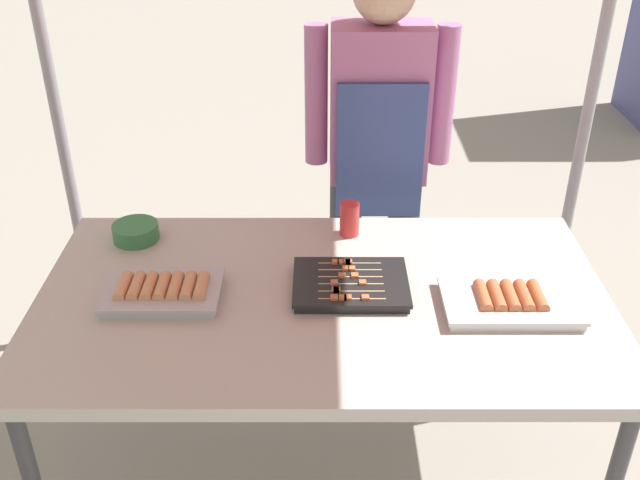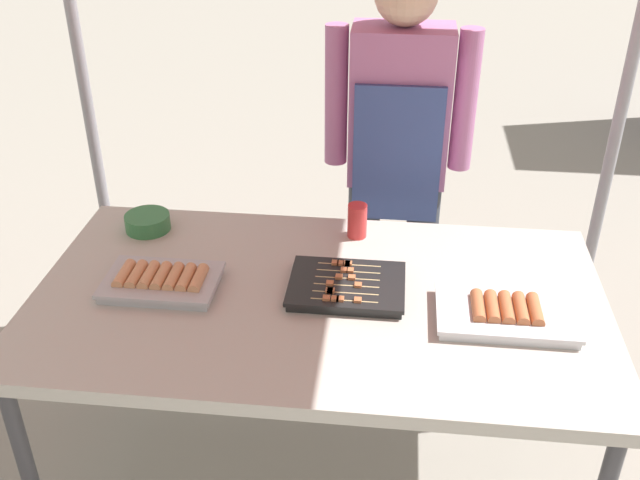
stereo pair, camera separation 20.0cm
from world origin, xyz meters
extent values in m
cube|color=#B7B2A8|center=(0.00, 0.00, 0.73)|extent=(1.60, 0.90, 0.04)
cylinder|color=#3F3F44|center=(-0.74, -0.39, 0.35)|extent=(0.04, 0.04, 0.71)
cylinder|color=#3F3F44|center=(-0.74, 0.39, 0.35)|extent=(0.04, 0.04, 0.71)
cylinder|color=#3F3F44|center=(0.74, 0.39, 0.35)|extent=(0.04, 0.04, 0.71)
cylinder|color=gray|center=(-0.95, 0.80, 1.14)|extent=(0.04, 0.04, 2.28)
cylinder|color=gray|center=(0.95, 0.80, 1.14)|extent=(0.04, 0.04, 2.28)
cube|color=#ADADB2|center=(-0.44, -0.01, 0.76)|extent=(0.31, 0.20, 0.02)
cube|color=#ADADB2|center=(-0.44, -0.01, 0.78)|extent=(0.32, 0.21, 0.01)
cylinder|color=tan|center=(-0.55, -0.01, 0.79)|extent=(0.03, 0.12, 0.03)
cylinder|color=tan|center=(-0.52, -0.01, 0.79)|extent=(0.03, 0.12, 0.03)
cylinder|color=tan|center=(-0.48, -0.01, 0.79)|extent=(0.03, 0.12, 0.03)
cylinder|color=tan|center=(-0.44, -0.01, 0.79)|extent=(0.03, 0.12, 0.03)
cylinder|color=tan|center=(-0.41, -0.01, 0.79)|extent=(0.03, 0.12, 0.03)
cylinder|color=tan|center=(-0.37, -0.01, 0.79)|extent=(0.03, 0.12, 0.03)
cylinder|color=tan|center=(-0.34, -0.01, 0.79)|extent=(0.03, 0.12, 0.03)
cube|color=black|center=(0.08, 0.03, 0.76)|extent=(0.31, 0.24, 0.02)
cube|color=black|center=(0.08, 0.03, 0.78)|extent=(0.32, 0.25, 0.01)
cylinder|color=tan|center=(0.08, -0.06, 0.78)|extent=(0.18, 0.01, 0.01)
cube|color=#B7663D|center=(0.05, -0.06, 0.78)|extent=(0.02, 0.02, 0.02)
cube|color=#B7663D|center=(0.07, -0.06, 0.78)|extent=(0.02, 0.02, 0.02)
cube|color=#B7663D|center=(0.11, -0.06, 0.78)|extent=(0.02, 0.02, 0.02)
cube|color=#B7663D|center=(0.03, -0.06, 0.78)|extent=(0.02, 0.02, 0.02)
cylinder|color=tan|center=(0.08, -0.03, 0.78)|extent=(0.18, 0.01, 0.01)
cube|color=#B7663D|center=(0.03, -0.03, 0.78)|extent=(0.02, 0.02, 0.02)
cube|color=#B7663D|center=(0.04, -0.03, 0.78)|extent=(0.02, 0.02, 0.02)
cylinder|color=tan|center=(0.08, 0.01, 0.78)|extent=(0.18, 0.01, 0.01)
cube|color=#B7663D|center=(0.03, 0.01, 0.78)|extent=(0.02, 0.02, 0.02)
cube|color=#B7663D|center=(0.11, 0.01, 0.78)|extent=(0.02, 0.02, 0.02)
cylinder|color=tan|center=(0.08, 0.05, 0.78)|extent=(0.18, 0.01, 0.01)
cube|color=#B7663D|center=(0.05, 0.05, 0.78)|extent=(0.02, 0.02, 0.02)
cube|color=#B7663D|center=(0.09, 0.05, 0.78)|extent=(0.02, 0.02, 0.02)
cylinder|color=tan|center=(0.08, 0.08, 0.78)|extent=(0.18, 0.01, 0.01)
cube|color=#B7663D|center=(0.07, 0.08, 0.78)|extent=(0.02, 0.02, 0.02)
cube|color=#B7663D|center=(0.08, 0.08, 0.78)|extent=(0.02, 0.02, 0.02)
cylinder|color=tan|center=(0.08, 0.12, 0.78)|extent=(0.18, 0.01, 0.01)
cube|color=#B7663D|center=(0.04, 0.12, 0.78)|extent=(0.02, 0.02, 0.02)
cube|color=#B7663D|center=(0.07, 0.12, 0.78)|extent=(0.02, 0.02, 0.02)
cube|color=#B7663D|center=(0.05, 0.12, 0.78)|extent=(0.02, 0.02, 0.02)
cube|color=#B7663D|center=(0.08, 0.12, 0.78)|extent=(0.02, 0.02, 0.02)
cube|color=silver|center=(0.51, -0.06, 0.76)|extent=(0.35, 0.22, 0.02)
cube|color=silver|center=(0.51, -0.06, 0.78)|extent=(0.37, 0.23, 0.01)
cylinder|color=#B7663D|center=(0.43, -0.06, 0.79)|extent=(0.03, 0.13, 0.03)
cylinder|color=#B7663D|center=(0.47, -0.06, 0.79)|extent=(0.03, 0.13, 0.03)
cylinder|color=#B7663D|center=(0.51, -0.06, 0.79)|extent=(0.03, 0.13, 0.03)
cylinder|color=#B7663D|center=(0.54, -0.06, 0.79)|extent=(0.03, 0.13, 0.03)
cylinder|color=#B7663D|center=(0.58, -0.06, 0.79)|extent=(0.03, 0.13, 0.03)
cylinder|color=#33723F|center=(-0.59, 0.31, 0.78)|extent=(0.14, 0.14, 0.05)
cylinder|color=red|center=(0.09, 0.34, 0.80)|extent=(0.06, 0.06, 0.11)
cylinder|color=#333842|center=(0.09, 0.75, 0.38)|extent=(0.12, 0.12, 0.77)
cylinder|color=#333842|center=(0.31, 0.75, 0.38)|extent=(0.12, 0.12, 0.77)
cube|color=#B26B9E|center=(0.20, 0.75, 1.04)|extent=(0.34, 0.20, 0.54)
cube|color=#384C8C|center=(0.20, 0.64, 0.90)|extent=(0.30, 0.02, 0.49)
cylinder|color=#B26B9E|center=(-0.02, 0.75, 1.07)|extent=(0.08, 0.08, 0.49)
cylinder|color=#B26B9E|center=(0.42, 0.75, 1.07)|extent=(0.08, 0.08, 0.49)
camera|label=1|loc=(-0.01, -1.68, 1.92)|focal=41.00mm
camera|label=2|loc=(0.19, -1.67, 1.92)|focal=41.00mm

